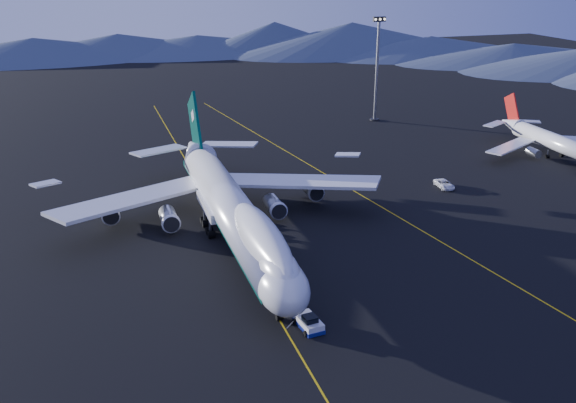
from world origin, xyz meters
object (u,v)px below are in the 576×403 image
object	(u,v)px
pushback_tug	(309,323)
service_van	(444,184)
second_jet	(558,143)
floodlight_mast	(377,69)
boeing_747	(232,208)

from	to	relation	value
pushback_tug	service_van	size ratio (longest dim) A/B	0.90
second_jet	service_van	size ratio (longest dim) A/B	7.57
pushback_tug	second_jet	distance (m)	96.21
second_jet	floodlight_mast	xyz separation A→B (m)	(-24.74, 47.56, 11.13)
service_van	pushback_tug	bearing A→B (deg)	-133.06
boeing_747	floodlight_mast	distance (m)	92.21
second_jet	service_van	bearing A→B (deg)	-142.59
pushback_tug	floodlight_mast	world-z (taller)	floodlight_mast
boeing_747	second_jet	distance (m)	86.77
pushback_tug	boeing_747	bearing A→B (deg)	89.12
pushback_tug	floodlight_mast	size ratio (longest dim) A/B	0.17
second_jet	floodlight_mast	world-z (taller)	floodlight_mast
second_jet	floodlight_mast	bearing A→B (deg)	138.87
boeing_747	second_jet	xyz separation A→B (m)	(83.71, 22.76, -2.15)
boeing_747	floodlight_mast	xyz separation A→B (m)	(58.97, 70.32, 8.99)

